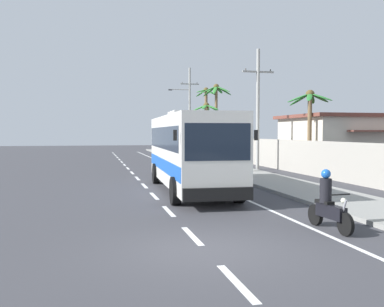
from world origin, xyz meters
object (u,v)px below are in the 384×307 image
object	(u,v)px
motorcycle_trailing	(328,205)
coach_bus_foreground	(190,149)
utility_pole_mid	(258,107)
pedestrian_midwalk	(240,159)
palm_third	(206,111)
palm_second	(216,105)
utility_pole_far	(189,109)
motorcycle_beside_bus	(185,162)
palm_nearest	(310,112)
roadside_building	(369,142)
palm_fourth	(206,120)

from	to	relation	value
motorcycle_trailing	coach_bus_foreground	bearing A→B (deg)	103.09
utility_pole_mid	pedestrian_midwalk	bearing A→B (deg)	-132.49
pedestrian_midwalk	palm_third	size ratio (longest dim) A/B	0.21
motorcycle_trailing	palm_second	world-z (taller)	palm_second
coach_bus_foreground	utility_pole_mid	distance (m)	12.23
utility_pole_far	palm_third	bearing A→B (deg)	-72.34
motorcycle_beside_bus	palm_nearest	xyz separation A→B (m)	(7.56, -2.89, 3.35)
pedestrian_midwalk	palm_nearest	size ratio (longest dim) A/B	0.29
palm_second	roadside_building	xyz separation A→B (m)	(7.86, -13.01, -3.42)
utility_pole_far	palm_nearest	world-z (taller)	utility_pole_far
palm_nearest	palm_second	size ratio (longest dim) A/B	0.72
utility_pole_mid	palm_third	world-z (taller)	utility_pole_mid
pedestrian_midwalk	palm_second	size ratio (longest dim) A/B	0.21
coach_bus_foreground	motorcycle_beside_bus	distance (m)	9.33
utility_pole_mid	coach_bus_foreground	bearing A→B (deg)	-126.33
motorcycle_trailing	utility_pole_mid	bearing A→B (deg)	74.30
palm_third	palm_second	bearing A→B (deg)	-90.14
palm_fourth	roadside_building	xyz separation A→B (m)	(9.44, -10.88, -1.85)
utility_pole_far	pedestrian_midwalk	bearing A→B (deg)	-93.74
motorcycle_beside_bus	utility_pole_mid	size ratio (longest dim) A/B	0.23
palm_second	coach_bus_foreground	bearing A→B (deg)	-109.09
palm_third	pedestrian_midwalk	bearing A→B (deg)	-97.84
palm_second	roadside_building	world-z (taller)	palm_second
pedestrian_midwalk	palm_fourth	xyz separation A→B (m)	(0.95, 12.32, 2.86)
roadside_building	pedestrian_midwalk	bearing A→B (deg)	-172.12
palm_third	utility_pole_far	bearing A→B (deg)	107.66
motorcycle_trailing	palm_third	size ratio (longest dim) A/B	0.26
coach_bus_foreground	motorcycle_trailing	size ratio (longest dim) A/B	5.44
motorcycle_trailing	palm_third	world-z (taller)	palm_third
pedestrian_midwalk	utility_pole_mid	bearing A→B (deg)	133.21
coach_bus_foreground	palm_second	distance (m)	23.37
palm_nearest	palm_fourth	xyz separation A→B (m)	(-3.29, 13.51, -0.17)
motorcycle_beside_bus	utility_pole_mid	bearing A→B (deg)	5.89
palm_third	roadside_building	xyz separation A→B (m)	(7.85, -17.02, -3.02)
palm_fourth	roadside_building	distance (m)	14.52
motorcycle_beside_bus	motorcycle_trailing	size ratio (longest dim) A/B	1.00
palm_nearest	roadside_building	xyz separation A→B (m)	(6.15, 2.63, -2.02)
motorcycle_beside_bus	utility_pole_far	xyz separation A→B (m)	(4.76, 20.24, 4.66)
motorcycle_trailing	utility_pole_far	bearing A→B (deg)	83.25
coach_bus_foreground	palm_fourth	bearing A→B (deg)	73.14
coach_bus_foreground	palm_fourth	size ratio (longest dim) A/B	1.97
palm_nearest	palm_fourth	bearing A→B (deg)	103.68
coach_bus_foreground	motorcycle_beside_bus	xyz separation A→B (m)	(1.70, 9.08, -1.26)
motorcycle_beside_bus	palm_second	bearing A→B (deg)	65.34
motorcycle_beside_bus	palm_fourth	world-z (taller)	palm_fourth
coach_bus_foreground	motorcycle_beside_bus	world-z (taller)	coach_bus_foreground
palm_third	roadside_building	size ratio (longest dim) A/B	0.62
coach_bus_foreground	motorcycle_beside_bus	bearing A→B (deg)	79.40
utility_pole_far	palm_fourth	bearing A→B (deg)	-92.91
palm_nearest	palm_second	bearing A→B (deg)	96.22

